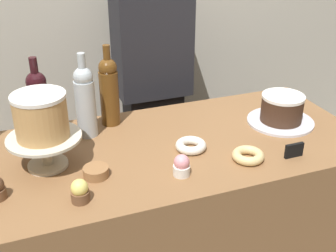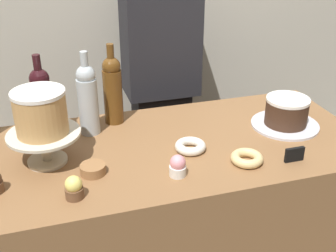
% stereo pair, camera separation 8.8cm
% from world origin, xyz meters
% --- Properties ---
extents(display_counter, '(1.49, 0.67, 0.91)m').
position_xyz_m(display_counter, '(0.00, 0.00, 0.46)').
color(display_counter, brown).
rests_on(display_counter, ground_plane).
extents(cake_stand_pedestal, '(0.25, 0.25, 0.11)m').
position_xyz_m(cake_stand_pedestal, '(-0.43, 0.01, 0.99)').
color(cake_stand_pedestal, beige).
rests_on(cake_stand_pedestal, display_counter).
extents(white_layer_cake, '(0.17, 0.17, 0.15)m').
position_xyz_m(white_layer_cake, '(-0.43, 0.01, 1.10)').
color(white_layer_cake, tan).
rests_on(white_layer_cake, cake_stand_pedestal).
extents(silver_serving_platter, '(0.27, 0.27, 0.01)m').
position_xyz_m(silver_serving_platter, '(0.49, 0.02, 0.92)').
color(silver_serving_platter, silver).
rests_on(silver_serving_platter, display_counter).
extents(chocolate_round_cake, '(0.17, 0.17, 0.11)m').
position_xyz_m(chocolate_round_cake, '(0.49, 0.02, 0.98)').
color(chocolate_round_cake, '#3D2619').
rests_on(chocolate_round_cake, silver_serving_platter).
extents(wine_bottle_dark_red, '(0.08, 0.08, 0.33)m').
position_xyz_m(wine_bottle_dark_red, '(-0.42, 0.19, 1.05)').
color(wine_bottle_dark_red, black).
rests_on(wine_bottle_dark_red, display_counter).
extents(wine_bottle_amber, '(0.08, 0.08, 0.33)m').
position_xyz_m(wine_bottle_amber, '(-0.15, 0.25, 1.05)').
color(wine_bottle_amber, '#5B3814').
rests_on(wine_bottle_amber, display_counter).
extents(wine_bottle_clear, '(0.08, 0.08, 0.33)m').
position_xyz_m(wine_bottle_clear, '(-0.26, 0.19, 1.05)').
color(wine_bottle_clear, '#B2BCC1').
rests_on(wine_bottle_clear, display_counter).
extents(cupcake_strawberry, '(0.06, 0.06, 0.07)m').
position_xyz_m(cupcake_strawberry, '(-0.03, -0.20, 0.95)').
color(cupcake_strawberry, white).
rests_on(cupcake_strawberry, display_counter).
extents(cupcake_lemon, '(0.06, 0.06, 0.07)m').
position_xyz_m(cupcake_lemon, '(-0.36, -0.22, 0.95)').
color(cupcake_lemon, brown).
rests_on(cupcake_lemon, display_counter).
extents(donut_sugar, '(0.11, 0.11, 0.03)m').
position_xyz_m(donut_sugar, '(0.07, -0.06, 0.93)').
color(donut_sugar, silver).
rests_on(donut_sugar, display_counter).
extents(donut_glazed, '(0.11, 0.11, 0.03)m').
position_xyz_m(donut_glazed, '(0.23, -0.19, 0.93)').
color(donut_glazed, '#E0C17F').
rests_on(donut_glazed, display_counter).
extents(cookie_stack, '(0.08, 0.08, 0.03)m').
position_xyz_m(cookie_stack, '(-0.29, -0.11, 0.93)').
color(cookie_stack, olive).
rests_on(cookie_stack, display_counter).
extents(price_sign_chalkboard, '(0.07, 0.01, 0.05)m').
position_xyz_m(price_sign_chalkboard, '(0.38, -0.23, 0.94)').
color(price_sign_chalkboard, black).
rests_on(price_sign_chalkboard, display_counter).
extents(barista_figure, '(0.36, 0.22, 1.60)m').
position_xyz_m(barista_figure, '(0.16, 0.64, 0.84)').
color(barista_figure, black).
rests_on(barista_figure, ground_plane).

